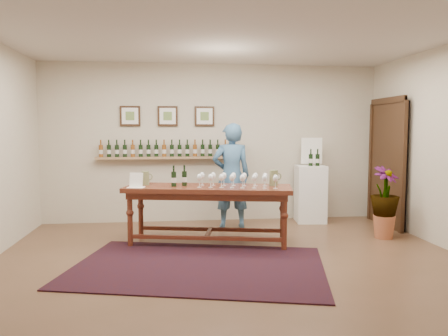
{
  "coord_description": "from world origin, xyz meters",
  "views": [
    {
      "loc": [
        -0.73,
        -5.31,
        1.64
      ],
      "look_at": [
        0.0,
        0.8,
        1.1
      ],
      "focal_mm": 35.0,
      "sensor_mm": 36.0,
      "label": 1
    }
  ],
  "objects": [
    {
      "name": "ground",
      "position": [
        0.0,
        0.0,
        0.0
      ],
      "size": [
        6.0,
        6.0,
        0.0
      ],
      "primitive_type": "plane",
      "color": "brown",
      "rests_on": "ground"
    },
    {
      "name": "room_shell",
      "position": [
        2.11,
        1.86,
        1.12
      ],
      "size": [
        6.0,
        6.0,
        6.0
      ],
      "color": "beige",
      "rests_on": "ground"
    },
    {
      "name": "rug",
      "position": [
        -0.43,
        -0.21,
        0.01
      ],
      "size": [
        3.35,
        2.63,
        0.02
      ],
      "primitive_type": "cube",
      "rotation": [
        0.0,
        0.0,
        -0.24
      ],
      "color": "#3E110B",
      "rests_on": "ground"
    },
    {
      "name": "tasting_table",
      "position": [
        -0.22,
        0.86,
        0.71
      ],
      "size": [
        2.46,
        1.22,
        0.84
      ],
      "rotation": [
        0.0,
        0.0,
        -0.21
      ],
      "color": "#491712",
      "rests_on": "ground"
    },
    {
      "name": "table_glasses",
      "position": [
        0.12,
        0.76,
        0.93
      ],
      "size": [
        1.45,
        0.65,
        0.2
      ],
      "primitive_type": null,
      "rotation": [
        0.0,
        0.0,
        -0.23
      ],
      "color": "white",
      "rests_on": "tasting_table"
    },
    {
      "name": "table_bottles",
      "position": [
        -0.63,
        0.93,
        1.0
      ],
      "size": [
        0.35,
        0.26,
        0.33
      ],
      "primitive_type": null,
      "rotation": [
        0.0,
        0.0,
        -0.28
      ],
      "color": "black",
      "rests_on": "tasting_table"
    },
    {
      "name": "pitcher_left",
      "position": [
        -1.12,
        1.1,
        0.94
      ],
      "size": [
        0.15,
        0.15,
        0.2
      ],
      "primitive_type": null,
      "rotation": [
        0.0,
        0.0,
        -0.22
      ],
      "color": "olive",
      "rests_on": "tasting_table"
    },
    {
      "name": "pitcher_right",
      "position": [
        0.72,
        0.8,
        0.95
      ],
      "size": [
        0.15,
        0.15,
        0.23
      ],
      "primitive_type": null,
      "rotation": [
        0.0,
        0.0,
        -0.05
      ],
      "color": "olive",
      "rests_on": "tasting_table"
    },
    {
      "name": "menu_card",
      "position": [
        -1.23,
        0.87,
        0.94
      ],
      "size": [
        0.25,
        0.21,
        0.21
      ],
      "primitive_type": "cube",
      "rotation": [
        0.0,
        0.0,
        -0.2
      ],
      "color": "white",
      "rests_on": "tasting_table"
    },
    {
      "name": "display_pedestal",
      "position": [
        1.71,
        2.16,
        0.5
      ],
      "size": [
        0.55,
        0.55,
        1.01
      ],
      "primitive_type": "cube",
      "rotation": [
        0.0,
        0.0,
        -0.11
      ],
      "color": "white",
      "rests_on": "ground"
    },
    {
      "name": "pedestal_bottles",
      "position": [
        1.75,
        2.09,
        1.17
      ],
      "size": [
        0.34,
        0.12,
        0.33
      ],
      "primitive_type": null,
      "rotation": [
        0.0,
        0.0,
        -0.11
      ],
      "color": "black",
      "rests_on": "display_pedestal"
    },
    {
      "name": "info_sign",
      "position": [
        1.77,
        2.29,
        1.26
      ],
      "size": [
        0.37,
        0.06,
        0.51
      ],
      "primitive_type": "cube",
      "rotation": [
        0.0,
        0.0,
        -0.11
      ],
      "color": "white",
      "rests_on": "display_pedestal"
    },
    {
      "name": "potted_plant",
      "position": [
        2.45,
        0.87,
        0.55
      ],
      "size": [
        0.66,
        0.66,
        0.94
      ],
      "rotation": [
        0.0,
        0.0,
        0.43
      ],
      "color": "#A55837",
      "rests_on": "ground"
    },
    {
      "name": "person",
      "position": [
        0.25,
        1.87,
        0.87
      ],
      "size": [
        0.64,
        0.42,
        1.75
      ],
      "primitive_type": "imported",
      "rotation": [
        0.0,
        0.0,
        3.15
      ],
      "color": "#3B648C",
      "rests_on": "ground"
    }
  ]
}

